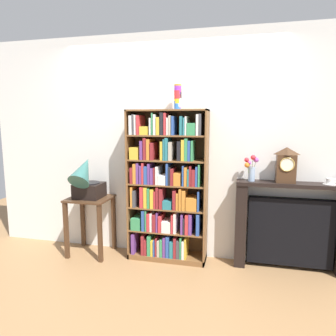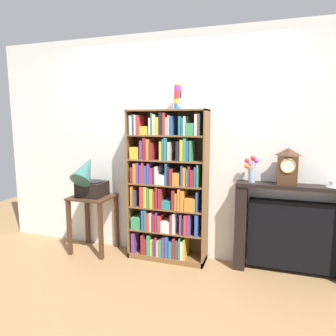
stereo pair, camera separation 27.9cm
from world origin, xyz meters
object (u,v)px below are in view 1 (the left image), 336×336
object	(u,v)px
cup_stack	(178,97)
flower_vase	(251,168)
teacup_with_saucer	(330,182)
side_table_left	(90,213)
bookshelf	(166,189)
gramophone	(86,179)
mantel_clock	(286,165)
fireplace_mantel	(290,227)

from	to	relation	value
cup_stack	flower_vase	bearing A→B (deg)	0.74
teacup_with_saucer	side_table_left	bearing A→B (deg)	-177.46
bookshelf	gramophone	distance (m)	0.94
cup_stack	side_table_left	size ratio (longest dim) A/B	0.38
bookshelf	teacup_with_saucer	size ratio (longest dim) A/B	12.81
mantel_clock	cup_stack	bearing A→B (deg)	-179.13
gramophone	mantel_clock	xyz separation A→B (m)	(2.21, 0.18, 0.22)
bookshelf	side_table_left	world-z (taller)	bookshelf
cup_stack	flower_vase	xyz separation A→B (m)	(0.80, 0.01, -0.76)
cup_stack	gramophone	size ratio (longest dim) A/B	0.48
cup_stack	gramophone	distance (m)	1.41
side_table_left	mantel_clock	bearing A→B (deg)	2.97
side_table_left	mantel_clock	xyz separation A→B (m)	(2.21, 0.11, 0.64)
side_table_left	gramophone	xyz separation A→B (m)	(0.00, -0.07, 0.42)
fireplace_mantel	mantel_clock	size ratio (longest dim) A/B	3.11
cup_stack	teacup_with_saucer	xyz separation A→B (m)	(1.59, 0.02, -0.87)
side_table_left	teacup_with_saucer	bearing A→B (deg)	2.54
bookshelf	flower_vase	bearing A→B (deg)	2.19
teacup_with_saucer	fireplace_mantel	bearing A→B (deg)	176.96
fireplace_mantel	flower_vase	world-z (taller)	flower_vase
gramophone	fireplace_mantel	distance (m)	2.34
cup_stack	teacup_with_saucer	distance (m)	1.81
gramophone	side_table_left	bearing A→B (deg)	90.00
mantel_clock	bookshelf	bearing A→B (deg)	-178.08
gramophone	flower_vase	world-z (taller)	same
cup_stack	mantel_clock	distance (m)	1.36
gramophone	teacup_with_saucer	world-z (taller)	gramophone
side_table_left	flower_vase	size ratio (longest dim) A/B	2.42
fireplace_mantel	flower_vase	xyz separation A→B (m)	(-0.43, -0.03, 0.63)
bookshelf	side_table_left	distance (m)	0.98
side_table_left	gramophone	distance (m)	0.43
mantel_clock	flower_vase	distance (m)	0.35
fireplace_mantel	mantel_clock	xyz separation A→B (m)	(-0.08, -0.02, 0.68)
side_table_left	teacup_with_saucer	distance (m)	2.69
gramophone	bookshelf	bearing A→B (deg)	8.53
gramophone	mantel_clock	size ratio (longest dim) A/B	1.49
side_table_left	flower_vase	distance (m)	1.95
bookshelf	cup_stack	distance (m)	1.04
cup_stack	side_table_left	distance (m)	1.72
flower_vase	teacup_with_saucer	distance (m)	0.79
bookshelf	gramophone	xyz separation A→B (m)	(-0.92, -0.14, 0.10)
gramophone	teacup_with_saucer	size ratio (longest dim) A/B	4.10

